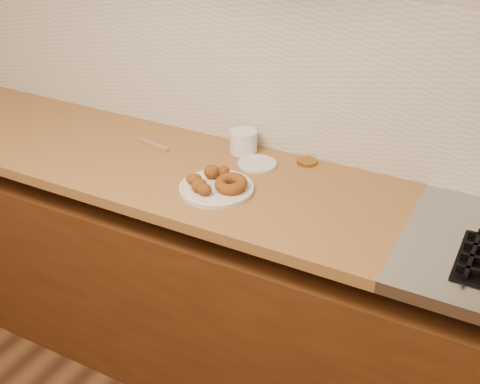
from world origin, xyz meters
name	(u,v)px	position (x,y,z in m)	size (l,w,h in m)	color
wall_back	(302,33)	(0.00, 2.00, 1.35)	(4.00, 0.02, 2.70)	tan
base_cabinet	(257,303)	(0.00, 1.69, 0.39)	(3.60, 0.60, 0.77)	#50270F
butcher_block	(109,152)	(-0.65, 1.69, 0.88)	(2.30, 0.62, 0.04)	#9A5B2C
backsplash	(298,76)	(0.00, 1.99, 1.20)	(3.60, 0.02, 0.60)	beige
donut_plate	(217,188)	(-0.12, 1.60, 0.91)	(0.25, 0.25, 0.01)	beige
ring_donut	(231,184)	(-0.07, 1.61, 0.93)	(0.11, 0.11, 0.04)	brown
fried_dough_chunks	(206,179)	(-0.16, 1.60, 0.94)	(0.14, 0.20, 0.05)	brown
plastic_tub	(244,142)	(-0.17, 1.90, 0.94)	(0.10, 0.10, 0.09)	silver
tub_lid	(257,164)	(-0.08, 1.83, 0.90)	(0.14, 0.14, 0.01)	silver
brass_jar_lid	(307,162)	(0.07, 1.93, 0.91)	(0.07, 0.07, 0.01)	#9E6624
wooden_utensil	(154,145)	(-0.50, 1.79, 0.91)	(0.15, 0.02, 0.01)	#986E46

